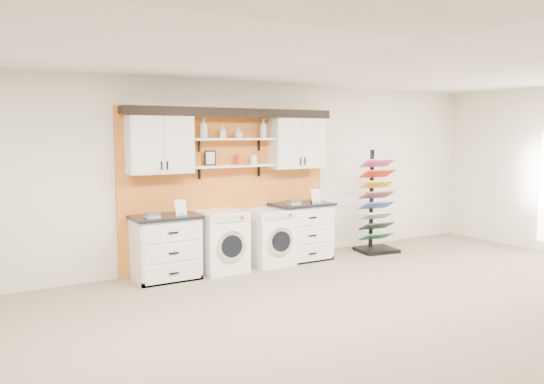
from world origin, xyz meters
TOP-DOWN VIEW (x-y plane):
  - floor at (0.00, 0.00)m, footprint 10.00×10.00m
  - ceiling at (0.00, 0.00)m, footprint 10.00×10.00m
  - wall_back at (0.00, 4.00)m, footprint 10.00×0.00m
  - accent_panel at (0.00, 3.96)m, footprint 3.40×0.07m
  - upper_cabinet_left at (-1.13, 3.79)m, footprint 0.90×0.35m
  - upper_cabinet_right at (1.13, 3.79)m, footprint 0.90×0.35m
  - shelf_lower at (0.00, 3.80)m, footprint 1.32×0.28m
  - shelf_upper at (0.00, 3.80)m, footprint 1.32×0.28m
  - crown_molding at (0.00, 3.81)m, footprint 3.30×0.41m
  - picture_frame at (-0.35, 3.85)m, footprint 0.18×0.02m
  - canister_red at (0.10, 3.80)m, footprint 0.11×0.11m
  - canister_cream at (0.35, 3.80)m, footprint 0.10×0.10m
  - base_cabinet_left at (-1.13, 3.64)m, footprint 0.91×0.66m
  - base_cabinet_right at (1.13, 3.64)m, footprint 0.94×0.66m
  - washer at (-0.28, 3.64)m, footprint 0.64×0.71m
  - dryer at (0.53, 3.64)m, footprint 0.62×0.71m
  - sample_rack at (2.54, 3.46)m, footprint 0.71×0.62m
  - soap_bottle_a at (-0.47, 3.80)m, footprint 0.16×0.16m
  - soap_bottle_b at (-0.16, 3.80)m, footprint 0.11×0.11m
  - soap_bottle_c at (0.09, 3.80)m, footprint 0.17×0.17m
  - soap_bottle_d at (0.52, 3.80)m, footprint 0.12×0.12m

SIDE VIEW (x-z plane):
  - floor at x=0.00m, z-range 0.00..0.00m
  - dryer at x=0.53m, z-range 0.00..0.86m
  - washer at x=-0.28m, z-range 0.00..0.89m
  - base_cabinet_left at x=-1.13m, z-range 0.00..0.89m
  - base_cabinet_right at x=1.13m, z-range 0.00..0.92m
  - sample_rack at x=2.54m, z-range -0.32..1.41m
  - accent_panel at x=0.00m, z-range 0.00..2.40m
  - wall_back at x=0.00m, z-range -3.60..6.40m
  - shelf_lower at x=0.00m, z-range 1.52..1.54m
  - canister_cream at x=0.35m, z-range 1.54..1.69m
  - canister_red at x=0.10m, z-range 1.54..1.71m
  - picture_frame at x=-0.35m, z-range 1.54..1.77m
  - upper_cabinet_left at x=-1.13m, z-range 1.46..2.30m
  - upper_cabinet_right at x=1.13m, z-range 1.46..2.30m
  - shelf_upper at x=0.00m, z-range 1.92..1.94m
  - soap_bottle_c at x=0.09m, z-range 1.94..2.10m
  - soap_bottle_b at x=-0.16m, z-range 1.94..2.13m
  - soap_bottle_d at x=0.52m, z-range 1.95..2.23m
  - soap_bottle_a at x=-0.47m, z-range 1.94..2.23m
  - crown_molding at x=0.00m, z-range 2.26..2.39m
  - ceiling at x=0.00m, z-range 2.80..2.80m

